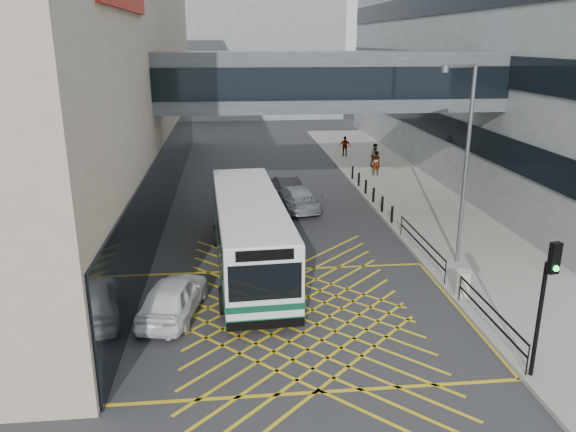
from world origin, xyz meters
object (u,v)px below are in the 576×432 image
object	(u,v)px
car_dark	(286,186)
street_lamp	(464,155)
traffic_light	(546,291)
car_silver	(295,197)
car_white	(173,296)
pedestrian_b	(375,155)
pedestrian_c	(345,146)
bus	(249,232)
pedestrian_a	(376,163)
litter_bin	(463,283)

from	to	relation	value
car_dark	street_lamp	world-z (taller)	street_lamp
traffic_light	car_silver	bearing A→B (deg)	93.37
car_white	pedestrian_b	xyz separation A→B (m)	(13.39, 23.25, 0.29)
car_silver	pedestrian_c	bearing A→B (deg)	-124.63
bus	car_white	xyz separation A→B (m)	(-2.90, -3.87, -1.00)
pedestrian_a	pedestrian_b	bearing A→B (deg)	-101.94
car_white	car_silver	bearing A→B (deg)	-102.93
car_silver	traffic_light	size ratio (longest dim) A/B	1.16
street_lamp	litter_bin	world-z (taller)	street_lamp
street_lamp	pedestrian_c	world-z (taller)	street_lamp
street_lamp	pedestrian_c	xyz separation A→B (m)	(-0.07, 23.94, -4.00)
litter_bin	pedestrian_b	size ratio (longest dim) A/B	0.56
car_silver	pedestrian_b	bearing A→B (deg)	-138.21
car_white	street_lamp	size ratio (longest dim) A/B	0.55
car_dark	car_silver	distance (m)	3.13
pedestrian_b	litter_bin	bearing A→B (deg)	-122.76
traffic_light	pedestrian_b	world-z (taller)	traffic_light
bus	traffic_light	distance (m)	12.19
litter_bin	pedestrian_a	bearing A→B (deg)	85.14
pedestrian_a	car_silver	bearing A→B (deg)	49.65
traffic_light	pedestrian_c	distance (m)	32.85
traffic_light	pedestrian_a	world-z (taller)	traffic_light
car_silver	litter_bin	size ratio (longest dim) A/B	4.95
car_white	car_silver	world-z (taller)	car_silver
street_lamp	traffic_light	bearing A→B (deg)	-121.86
traffic_light	street_lamp	world-z (taller)	street_lamp
pedestrian_b	pedestrian_c	xyz separation A→B (m)	(-1.53, 4.22, -0.05)
car_white	car_dark	bearing A→B (deg)	-97.84
pedestrian_a	bus	bearing A→B (deg)	61.30
pedestrian_a	pedestrian_c	world-z (taller)	pedestrian_a
car_dark	pedestrian_a	bearing A→B (deg)	-156.66
pedestrian_b	car_dark	bearing A→B (deg)	-163.31
car_white	traffic_light	bearing A→B (deg)	165.57
street_lamp	litter_bin	xyz separation A→B (m)	(-0.99, -3.31, -4.33)
car_dark	pedestrian_b	world-z (taller)	pedestrian_b
bus	car_silver	xyz separation A→B (m)	(2.99, 8.96, -0.99)
car_dark	bus	bearing A→B (deg)	68.99
car_white	pedestrian_b	size ratio (longest dim) A/B	2.67
litter_bin	pedestrian_c	distance (m)	27.27
litter_bin	pedestrian_c	world-z (taller)	pedestrian_c
car_silver	pedestrian_c	distance (m)	15.80
litter_bin	pedestrian_a	size ratio (longest dim) A/B	0.55
car_dark	pedestrian_b	bearing A→B (deg)	-144.74
litter_bin	bus	bearing A→B (deg)	155.53
pedestrian_a	pedestrian_c	xyz separation A→B (m)	(-0.78, 7.25, -0.07)
pedestrian_c	street_lamp	bearing A→B (deg)	98.95
bus	pedestrian_c	distance (m)	25.25
car_white	car_dark	xyz separation A→B (m)	(5.67, 15.96, -0.09)
bus	car_white	size ratio (longest dim) A/B	2.51
litter_bin	car_dark	bearing A→B (deg)	108.48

